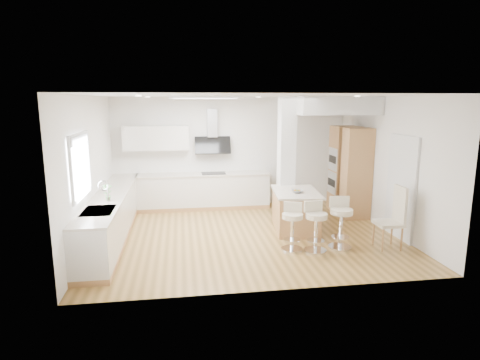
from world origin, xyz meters
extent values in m
plane|color=#A2783C|center=(0.00, 0.00, 0.00)|extent=(6.00, 6.00, 0.00)
cube|color=silver|center=(0.00, 0.00, 0.00)|extent=(6.00, 5.00, 0.02)
cube|color=white|center=(0.00, 2.50, 1.40)|extent=(6.00, 0.04, 2.80)
cube|color=white|center=(-3.00, 0.00, 1.40)|extent=(0.04, 5.00, 2.80)
cube|color=white|center=(3.00, 0.00, 1.40)|extent=(0.04, 5.00, 2.80)
cube|color=silver|center=(-0.80, 0.60, 2.77)|extent=(1.40, 0.95, 0.05)
cube|color=white|center=(-0.80, 0.60, 2.76)|extent=(1.25, 0.80, 0.03)
cylinder|color=silver|center=(-2.00, 1.50, 2.78)|extent=(0.10, 0.10, 0.02)
cylinder|color=silver|center=(-2.00, -0.50, 2.78)|extent=(0.10, 0.10, 0.02)
cylinder|color=silver|center=(0.50, 1.50, 2.78)|extent=(0.10, 0.10, 0.02)
cylinder|color=silver|center=(2.00, 1.00, 2.78)|extent=(0.10, 0.10, 0.02)
cylinder|color=silver|center=(2.00, -0.50, 2.78)|extent=(0.10, 0.10, 0.02)
cube|color=white|center=(-2.96, -0.90, 1.65)|extent=(0.03, 1.15, 0.95)
cube|color=silver|center=(-2.95, -0.90, 2.15)|extent=(0.04, 1.28, 0.06)
cube|color=silver|center=(-2.95, -0.90, 1.15)|extent=(0.04, 1.28, 0.06)
cube|color=silver|center=(-2.95, -1.51, 1.65)|extent=(0.04, 0.06, 0.95)
cube|color=silver|center=(-2.95, -0.29, 1.65)|extent=(0.04, 0.06, 0.95)
cube|color=#B5B8BE|center=(-2.94, -0.90, 2.08)|extent=(0.03, 1.18, 0.14)
cube|color=#3E3731|center=(2.99, -0.60, 1.00)|extent=(0.02, 0.90, 2.00)
cube|color=silver|center=(2.97, -0.60, 1.00)|extent=(0.05, 1.00, 2.10)
cube|color=#B3814C|center=(-2.70, 0.25, 0.05)|extent=(0.60, 4.50, 0.10)
cube|color=silver|center=(-2.70, 0.25, 0.48)|extent=(0.60, 4.50, 0.76)
cube|color=beige|center=(-2.70, 0.25, 0.88)|extent=(0.63, 4.50, 0.04)
cube|color=#B3B3B8|center=(-2.70, -1.00, 0.89)|extent=(0.50, 0.75, 0.02)
cube|color=#B3B3B8|center=(-2.70, -1.18, 0.84)|extent=(0.40, 0.34, 0.10)
cube|color=#B3B3B8|center=(-2.70, -0.82, 0.84)|extent=(0.40, 0.34, 0.10)
cylinder|color=silver|center=(-2.58, -0.70, 1.08)|extent=(0.02, 0.02, 0.36)
torus|color=silver|center=(-2.65, -0.70, 1.26)|extent=(0.18, 0.02, 0.18)
imported|color=#4C8443|center=(-2.65, -0.35, 1.06)|extent=(0.17, 0.12, 0.33)
cube|color=#B3814C|center=(-0.75, 2.20, 0.05)|extent=(3.30, 0.60, 0.10)
cube|color=silver|center=(-0.75, 2.20, 0.48)|extent=(3.30, 0.60, 0.76)
cube|color=beige|center=(-0.75, 2.20, 0.88)|extent=(3.33, 0.63, 0.04)
cube|color=black|center=(-0.50, 2.20, 0.91)|extent=(0.60, 0.40, 0.01)
cube|color=silver|center=(-1.90, 2.33, 1.80)|extent=(1.60, 0.34, 0.60)
cube|color=#B3B3B8|center=(-0.50, 2.40, 2.15)|extent=(0.25, 0.18, 0.70)
cube|color=black|center=(-0.50, 2.32, 1.60)|extent=(0.90, 0.26, 0.44)
cube|color=silver|center=(1.05, 0.95, 1.40)|extent=(0.35, 0.35, 2.80)
cube|color=silver|center=(2.10, 1.40, 2.60)|extent=(1.78, 2.20, 0.40)
cube|color=#B3814C|center=(2.68, 1.50, 1.05)|extent=(0.62, 0.62, 2.10)
cube|color=#B3814C|center=(2.68, 0.80, 1.05)|extent=(0.62, 0.40, 2.10)
cube|color=#B3B3B8|center=(2.37, 1.50, 1.30)|extent=(0.02, 0.55, 0.55)
cube|color=#B3B3B8|center=(2.37, 1.50, 0.72)|extent=(0.02, 0.55, 0.55)
cube|color=black|center=(2.36, 1.50, 1.30)|extent=(0.01, 0.45, 0.18)
cube|color=black|center=(2.36, 1.50, 0.72)|extent=(0.01, 0.45, 0.18)
cube|color=#B3814C|center=(1.07, 0.18, 0.40)|extent=(0.98, 1.39, 0.80)
cube|color=beige|center=(1.07, 0.18, 0.82)|extent=(1.07, 1.48, 0.04)
imported|color=gray|center=(1.05, 0.05, 0.87)|extent=(0.27, 0.27, 0.06)
sphere|color=orange|center=(1.09, 0.04, 0.87)|extent=(0.07, 0.07, 0.07)
sphere|color=orange|center=(1.01, 0.07, 0.87)|extent=(0.07, 0.07, 0.07)
sphere|color=olive|center=(1.04, 0.01, 0.87)|extent=(0.07, 0.07, 0.07)
cylinder|color=silver|center=(0.67, -0.96, 0.01)|extent=(0.49, 0.49, 0.03)
cylinder|color=silver|center=(0.67, -0.96, 0.31)|extent=(0.08, 0.08, 0.58)
cylinder|color=silver|center=(0.67, -0.96, 0.20)|extent=(0.38, 0.38, 0.01)
cylinder|color=beige|center=(0.67, -0.96, 0.64)|extent=(0.47, 0.47, 0.09)
cube|color=beige|center=(0.72, -0.82, 0.78)|extent=(0.34, 0.14, 0.20)
cylinder|color=silver|center=(1.08, -1.09, 0.01)|extent=(0.45, 0.45, 0.03)
cylinder|color=silver|center=(1.08, -1.09, 0.32)|extent=(0.07, 0.07, 0.60)
cylinder|color=silver|center=(1.08, -1.09, 0.20)|extent=(0.35, 0.35, 0.01)
cylinder|color=beige|center=(1.08, -1.09, 0.67)|extent=(0.43, 0.43, 0.09)
cube|color=beige|center=(1.06, -0.94, 0.81)|extent=(0.36, 0.09, 0.20)
cylinder|color=silver|center=(1.59, -1.00, 0.01)|extent=(0.46, 0.46, 0.03)
cylinder|color=silver|center=(1.59, -1.00, 0.34)|extent=(0.07, 0.07, 0.63)
cylinder|color=silver|center=(1.59, -1.00, 0.21)|extent=(0.36, 0.36, 0.01)
cylinder|color=beige|center=(1.59, -1.00, 0.70)|extent=(0.44, 0.44, 0.10)
cube|color=beige|center=(1.60, -0.84, 0.85)|extent=(0.37, 0.08, 0.21)
cube|color=beige|center=(2.45, -1.14, 0.48)|extent=(0.46, 0.46, 0.06)
cube|color=beige|center=(2.65, -1.14, 0.81)|extent=(0.06, 0.43, 0.73)
cylinder|color=#B3814C|center=(2.26, -1.32, 0.22)|extent=(0.04, 0.04, 0.44)
cylinder|color=#B3814C|center=(2.27, -0.95, 0.22)|extent=(0.04, 0.04, 0.44)
cylinder|color=#B3814C|center=(2.63, -1.32, 0.22)|extent=(0.04, 0.04, 0.44)
cylinder|color=#B3814C|center=(2.63, -0.96, 0.22)|extent=(0.04, 0.04, 0.44)
camera|label=1|loc=(-1.31, -7.75, 2.70)|focal=30.00mm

